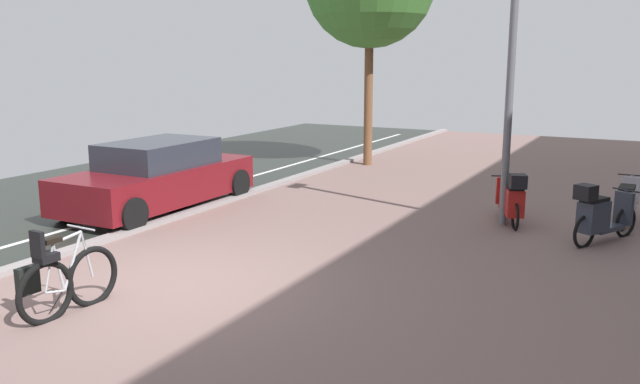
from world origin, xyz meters
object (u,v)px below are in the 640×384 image
object	(u,v)px
bicycle_foreground	(64,280)
lamp_post	(512,47)
parked_car_near	(158,177)
scooter_near	(599,215)
scooter_far	(512,200)
scooter_mid	(627,202)

from	to	relation	value
bicycle_foreground	lamp_post	bearing A→B (deg)	61.30
bicycle_foreground	parked_car_near	size ratio (longest dim) A/B	0.34
bicycle_foreground	scooter_near	size ratio (longest dim) A/B	0.94
bicycle_foreground	lamp_post	world-z (taller)	lamp_post
scooter_near	lamp_post	size ratio (longest dim) A/B	0.27
scooter_far	lamp_post	xyz separation A→B (m)	(-0.13, -0.11, 2.74)
parked_car_near	lamp_post	size ratio (longest dim) A/B	0.75
bicycle_foreground	scooter_near	bearing A→B (deg)	49.22
parked_car_near	bicycle_foreground	bearing A→B (deg)	-60.09
bicycle_foreground	scooter_far	size ratio (longest dim) A/B	0.87
scooter_near	bicycle_foreground	bearing A→B (deg)	-130.78
parked_car_near	scooter_near	bearing A→B (deg)	9.52
scooter_near	lamp_post	xyz separation A→B (m)	(-1.68, 0.53, 2.73)
bicycle_foreground	lamp_post	xyz separation A→B (m)	(3.71, 6.77, 2.79)
scooter_near	scooter_mid	size ratio (longest dim) A/B	0.82
scooter_mid	parked_car_near	distance (m)	9.03
scooter_far	lamp_post	bearing A→B (deg)	-139.10
scooter_mid	lamp_post	xyz separation A→B (m)	(-2.00, -1.11, 2.79)
scooter_mid	scooter_far	world-z (taller)	scooter_far
scooter_near	scooter_far	bearing A→B (deg)	157.60
scooter_far	parked_car_near	distance (m)	6.94
bicycle_foreground	lamp_post	distance (m)	8.21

